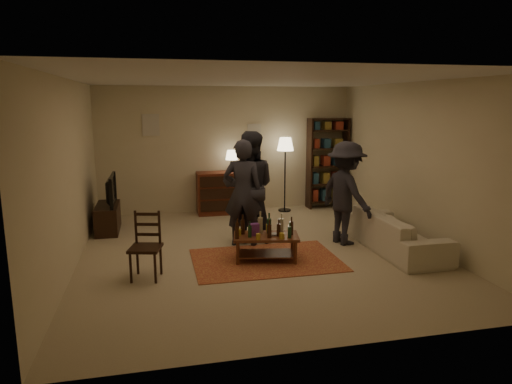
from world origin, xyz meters
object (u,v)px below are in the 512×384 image
object	(u,v)px
bookshelf	(327,162)
person_right	(249,187)
sofa	(396,232)
person_by_sofa	(346,193)
person_left	(243,193)
tv_stand	(108,211)
coffee_table	(265,237)
dresser	(221,192)
floor_lamp	(285,149)
dining_chair	(146,243)

from	to	relation	value
bookshelf	person_right	world-z (taller)	bookshelf
sofa	person_by_sofa	world-z (taller)	person_by_sofa
bookshelf	person_left	bearing A→B (deg)	-135.65
person_by_sofa	tv_stand	bearing A→B (deg)	50.52
bookshelf	coffee_table	bearing A→B (deg)	-125.03
tv_stand	dresser	distance (m)	2.43
coffee_table	person_by_sofa	world-z (taller)	person_by_sofa
dresser	bookshelf	xyz separation A→B (m)	(2.44, 0.07, 0.56)
person_right	dresser	bearing A→B (deg)	-68.96
dresser	person_left	distance (m)	2.32
coffee_table	person_by_sofa	size ratio (longest dim) A/B	0.61
dresser	person_right	size ratio (longest dim) A/B	0.72
dresser	person_left	world-z (taller)	person_left
person_left	coffee_table	bearing A→B (deg)	122.02
coffee_table	floor_lamp	distance (m)	3.40
tv_stand	bookshelf	bearing A→B (deg)	11.80
bookshelf	person_right	distance (m)	3.10
sofa	person_left	world-z (taller)	person_left
coffee_table	dining_chair	world-z (taller)	dining_chair
tv_stand	dresser	xyz separation A→B (m)	(2.25, 0.91, 0.09)
dining_chair	tv_stand	distance (m)	2.60
dining_chair	floor_lamp	size ratio (longest dim) A/B	0.57
tv_stand	sofa	distance (m)	5.14
sofa	person_right	xyz separation A→B (m)	(-2.21, 1.06, 0.64)
dining_chair	sofa	size ratio (longest dim) A/B	0.45
floor_lamp	dresser	bearing A→B (deg)	176.25
coffee_table	floor_lamp	bearing A→B (deg)	68.46
dining_chair	dresser	xyz separation A→B (m)	(1.53, 3.41, -0.01)
dining_chair	coffee_table	bearing A→B (deg)	23.80
dining_chair	dresser	bearing A→B (deg)	79.91
dining_chair	person_by_sofa	world-z (taller)	person_by_sofa
dining_chair	tv_stand	size ratio (longest dim) A/B	0.88
coffee_table	dresser	xyz separation A→B (m)	(-0.21, 3.11, 0.11)
tv_stand	dresser	bearing A→B (deg)	22.07
dining_chair	person_left	distance (m)	1.97
sofa	person_left	size ratio (longest dim) A/B	1.17
tv_stand	sofa	bearing A→B (deg)	-25.34
person_left	person_by_sofa	bearing A→B (deg)	-169.45
person_by_sofa	bookshelf	bearing A→B (deg)	-31.87
dresser	person_by_sofa	size ratio (longest dim) A/B	0.78
sofa	person_right	world-z (taller)	person_right
person_right	person_by_sofa	xyz separation A→B (m)	(1.55, -0.52, -0.08)
sofa	person_left	bearing A→B (deg)	70.61
dining_chair	floor_lamp	xyz separation A→B (m)	(2.93, 3.32, 0.88)
coffee_table	tv_stand	bearing A→B (deg)	138.22
dresser	person_right	xyz separation A→B (m)	(0.19, -2.05, 0.47)
dresser	person_right	distance (m)	2.12
dining_chair	dresser	size ratio (longest dim) A/B	0.68
dining_chair	person_by_sofa	distance (m)	3.39
person_right	person_by_sofa	distance (m)	1.63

